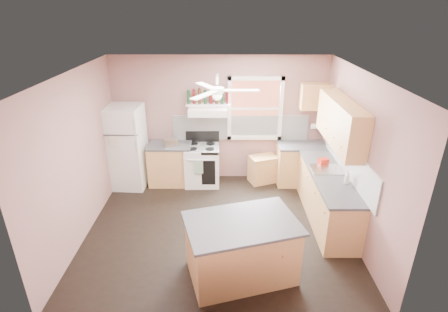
{
  "coord_description": "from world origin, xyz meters",
  "views": [
    {
      "loc": [
        0.11,
        -5.14,
        3.65
      ],
      "look_at": [
        0.1,
        0.3,
        1.25
      ],
      "focal_mm": 28.0,
      "sensor_mm": 36.0,
      "label": 1
    }
  ],
  "objects_px": {
    "toaster": "(171,143)",
    "cart": "(263,169)",
    "refrigerator": "(126,147)",
    "stove": "(202,165)",
    "island": "(241,250)"
  },
  "relations": [
    {
      "from": "refrigerator",
      "to": "cart",
      "type": "bearing_deg",
      "value": 6.42
    },
    {
      "from": "refrigerator",
      "to": "cart",
      "type": "distance_m",
      "value": 2.96
    },
    {
      "from": "refrigerator",
      "to": "island",
      "type": "xyz_separation_m",
      "value": [
        2.3,
        -2.74,
        -0.45
      ]
    },
    {
      "from": "toaster",
      "to": "island",
      "type": "distance_m",
      "value": 3.09
    },
    {
      "from": "refrigerator",
      "to": "toaster",
      "type": "bearing_deg",
      "value": 2.31
    },
    {
      "from": "toaster",
      "to": "cart",
      "type": "bearing_deg",
      "value": -6.07
    },
    {
      "from": "refrigerator",
      "to": "island",
      "type": "height_order",
      "value": "refrigerator"
    },
    {
      "from": "toaster",
      "to": "island",
      "type": "xyz_separation_m",
      "value": [
        1.35,
        -2.72,
        -0.56
      ]
    },
    {
      "from": "toaster",
      "to": "island",
      "type": "relative_size",
      "value": 0.19
    },
    {
      "from": "refrigerator",
      "to": "toaster",
      "type": "distance_m",
      "value": 0.96
    },
    {
      "from": "cart",
      "to": "stove",
      "type": "bearing_deg",
      "value": 163.17
    },
    {
      "from": "refrigerator",
      "to": "stove",
      "type": "bearing_deg",
      "value": 6.11
    },
    {
      "from": "cart",
      "to": "island",
      "type": "bearing_deg",
      "value": -121.9
    },
    {
      "from": "cart",
      "to": "island",
      "type": "xyz_separation_m",
      "value": [
        -0.6,
        -2.89,
        0.14
      ]
    },
    {
      "from": "refrigerator",
      "to": "toaster",
      "type": "height_order",
      "value": "refrigerator"
    }
  ]
}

